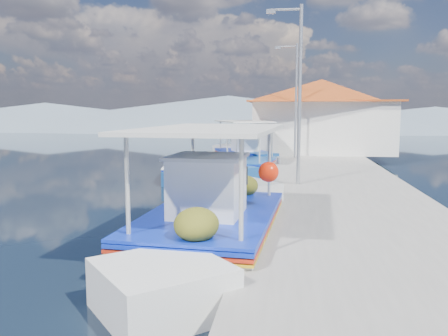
# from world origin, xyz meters

# --- Properties ---
(ground) EXTENTS (160.00, 160.00, 0.00)m
(ground) POSITION_xyz_m (0.00, 0.00, 0.00)
(ground) COLOR black
(ground) RESTS_ON ground
(quay) EXTENTS (5.00, 44.00, 0.50)m
(quay) POSITION_xyz_m (5.90, 6.00, 0.25)
(quay) COLOR gray
(quay) RESTS_ON ground
(bollards) EXTENTS (0.20, 17.20, 0.30)m
(bollards) POSITION_xyz_m (3.80, 5.25, 0.65)
(bollards) COLOR #A5A8AD
(bollards) RESTS_ON quay
(main_caique) EXTENTS (3.00, 9.02, 2.98)m
(main_caique) POSITION_xyz_m (2.63, -4.12, 0.57)
(main_caique) COLOR white
(main_caique) RESTS_ON ground
(caique_green_canopy) EXTENTS (2.56, 6.37, 2.41)m
(caique_green_canopy) POSITION_xyz_m (2.47, 7.91, 0.36)
(caique_green_canopy) COLOR #184C91
(caique_green_canopy) RESTS_ON ground
(caique_blue_hull) EXTENTS (2.23, 5.34, 0.97)m
(caique_blue_hull) POSITION_xyz_m (-0.35, 5.78, 0.26)
(caique_blue_hull) COLOR #184C91
(caique_blue_hull) RESTS_ON ground
(caique_far) EXTENTS (4.14, 7.17, 2.71)m
(caique_far) POSITION_xyz_m (1.77, 11.55, 0.50)
(caique_far) COLOR white
(caique_far) RESTS_ON ground
(harbor_building) EXTENTS (10.49, 10.49, 4.40)m
(harbor_building) POSITION_xyz_m (6.20, 15.00, 2.78)
(harbor_building) COLOR white
(harbor_building) RESTS_ON quay
(lamp_post_near) EXTENTS (1.21, 0.14, 6.00)m
(lamp_post_near) POSITION_xyz_m (4.51, 2.00, 3.85)
(lamp_post_near) COLOR #A5A8AD
(lamp_post_near) RESTS_ON quay
(lamp_post_far) EXTENTS (1.21, 0.14, 6.00)m
(lamp_post_far) POSITION_xyz_m (4.51, 11.00, 3.85)
(lamp_post_far) COLOR #A5A8AD
(lamp_post_far) RESTS_ON quay
(mountain_ridge) EXTENTS (171.40, 96.00, 5.50)m
(mountain_ridge) POSITION_xyz_m (6.54, 56.00, 2.04)
(mountain_ridge) COLOR slate
(mountain_ridge) RESTS_ON ground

